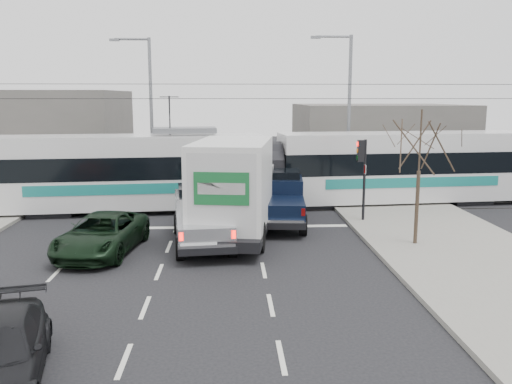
{
  "coord_description": "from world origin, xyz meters",
  "views": [
    {
      "loc": [
        0.59,
        -16.96,
        5.62
      ],
      "look_at": [
        1.68,
        4.55,
        1.8
      ],
      "focal_mm": 38.0,
      "sensor_mm": 36.0,
      "label": 1
    }
  ],
  "objects_px": {
    "silver_pickup": "(202,216)",
    "box_truck": "(235,189)",
    "navy_pickup": "(280,198)",
    "street_lamp_near": "(346,105)",
    "green_car": "(102,234)",
    "traffic_signal": "(362,162)",
    "street_lamp_far": "(148,105)",
    "tram": "(269,169)",
    "bare_tree": "(420,147)"
  },
  "relations": [
    {
      "from": "traffic_signal",
      "to": "street_lamp_far",
      "type": "height_order",
      "value": "street_lamp_far"
    },
    {
      "from": "box_truck",
      "to": "green_car",
      "type": "height_order",
      "value": "box_truck"
    },
    {
      "from": "street_lamp_far",
      "to": "tram",
      "type": "bearing_deg",
      "value": -40.29
    },
    {
      "from": "bare_tree",
      "to": "green_car",
      "type": "relative_size",
      "value": 0.99
    },
    {
      "from": "street_lamp_far",
      "to": "box_truck",
      "type": "bearing_deg",
      "value": -66.64
    },
    {
      "from": "bare_tree",
      "to": "tram",
      "type": "bearing_deg",
      "value": 122.73
    },
    {
      "from": "street_lamp_near",
      "to": "box_truck",
      "type": "bearing_deg",
      "value": -123.96
    },
    {
      "from": "box_truck",
      "to": "navy_pickup",
      "type": "xyz_separation_m",
      "value": [
        2.04,
        2.22,
        -0.81
      ]
    },
    {
      "from": "street_lamp_near",
      "to": "tram",
      "type": "bearing_deg",
      "value": -140.93
    },
    {
      "from": "silver_pickup",
      "to": "box_truck",
      "type": "relative_size",
      "value": 0.73
    },
    {
      "from": "box_truck",
      "to": "green_car",
      "type": "relative_size",
      "value": 1.62
    },
    {
      "from": "green_car",
      "to": "bare_tree",
      "type": "bearing_deg",
      "value": 8.59
    },
    {
      "from": "street_lamp_near",
      "to": "green_car",
      "type": "bearing_deg",
      "value": -134.09
    },
    {
      "from": "traffic_signal",
      "to": "navy_pickup",
      "type": "bearing_deg",
      "value": 178.36
    },
    {
      "from": "silver_pickup",
      "to": "green_car",
      "type": "distance_m",
      "value": 3.79
    },
    {
      "from": "tram",
      "to": "navy_pickup",
      "type": "distance_m",
      "value": 3.71
    },
    {
      "from": "silver_pickup",
      "to": "navy_pickup",
      "type": "height_order",
      "value": "navy_pickup"
    },
    {
      "from": "silver_pickup",
      "to": "street_lamp_near",
      "type": "bearing_deg",
      "value": 46.65
    },
    {
      "from": "tram",
      "to": "green_car",
      "type": "xyz_separation_m",
      "value": [
        -6.66,
        -7.91,
        -1.28
      ]
    },
    {
      "from": "silver_pickup",
      "to": "box_truck",
      "type": "bearing_deg",
      "value": 23.88
    },
    {
      "from": "street_lamp_near",
      "to": "navy_pickup",
      "type": "bearing_deg",
      "value": -120.95
    },
    {
      "from": "green_car",
      "to": "navy_pickup",
      "type": "bearing_deg",
      "value": 39.56
    },
    {
      "from": "silver_pickup",
      "to": "green_car",
      "type": "height_order",
      "value": "silver_pickup"
    },
    {
      "from": "silver_pickup",
      "to": "green_car",
      "type": "bearing_deg",
      "value": -166.21
    },
    {
      "from": "street_lamp_near",
      "to": "traffic_signal",
      "type": "bearing_deg",
      "value": -96.41
    },
    {
      "from": "silver_pickup",
      "to": "tram",
      "type": "bearing_deg",
      "value": 58.2
    },
    {
      "from": "street_lamp_far",
      "to": "navy_pickup",
      "type": "height_order",
      "value": "street_lamp_far"
    },
    {
      "from": "bare_tree",
      "to": "navy_pickup",
      "type": "relative_size",
      "value": 0.89
    },
    {
      "from": "street_lamp_far",
      "to": "tram",
      "type": "relative_size",
      "value": 0.33
    },
    {
      "from": "bare_tree",
      "to": "street_lamp_far",
      "type": "height_order",
      "value": "street_lamp_far"
    },
    {
      "from": "street_lamp_near",
      "to": "green_car",
      "type": "height_order",
      "value": "street_lamp_near"
    },
    {
      "from": "navy_pickup",
      "to": "green_car",
      "type": "distance_m",
      "value": 8.14
    },
    {
      "from": "silver_pickup",
      "to": "navy_pickup",
      "type": "distance_m",
      "value": 4.5
    },
    {
      "from": "silver_pickup",
      "to": "navy_pickup",
      "type": "xyz_separation_m",
      "value": [
        3.36,
        2.99,
        0.08
      ]
    },
    {
      "from": "street_lamp_far",
      "to": "green_car",
      "type": "height_order",
      "value": "street_lamp_far"
    },
    {
      "from": "traffic_signal",
      "to": "green_car",
      "type": "xyz_separation_m",
      "value": [
        -10.49,
        -4.2,
        -2.04
      ]
    },
    {
      "from": "traffic_signal",
      "to": "box_truck",
      "type": "height_order",
      "value": "box_truck"
    },
    {
      "from": "navy_pickup",
      "to": "tram",
      "type": "bearing_deg",
      "value": 98.8
    },
    {
      "from": "green_car",
      "to": "traffic_signal",
      "type": "bearing_deg",
      "value": 29.41
    },
    {
      "from": "street_lamp_near",
      "to": "navy_pickup",
      "type": "xyz_separation_m",
      "value": [
        -4.44,
        -7.4,
        -3.98
      ]
    },
    {
      "from": "street_lamp_near",
      "to": "box_truck",
      "type": "height_order",
      "value": "street_lamp_near"
    },
    {
      "from": "traffic_signal",
      "to": "tram",
      "type": "bearing_deg",
      "value": 135.87
    },
    {
      "from": "traffic_signal",
      "to": "silver_pickup",
      "type": "distance_m",
      "value": 7.71
    },
    {
      "from": "street_lamp_far",
      "to": "tram",
      "type": "height_order",
      "value": "street_lamp_far"
    },
    {
      "from": "street_lamp_near",
      "to": "street_lamp_far",
      "type": "distance_m",
      "value": 11.67
    },
    {
      "from": "street_lamp_near",
      "to": "street_lamp_far",
      "type": "bearing_deg",
      "value": 170.13
    },
    {
      "from": "traffic_signal",
      "to": "silver_pickup",
      "type": "height_order",
      "value": "traffic_signal"
    },
    {
      "from": "bare_tree",
      "to": "tram",
      "type": "distance_m",
      "value": 9.34
    },
    {
      "from": "silver_pickup",
      "to": "box_truck",
      "type": "xyz_separation_m",
      "value": [
        1.31,
        0.77,
        0.9
      ]
    },
    {
      "from": "navy_pickup",
      "to": "street_lamp_near",
      "type": "bearing_deg",
      "value": 64.17
    }
  ]
}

